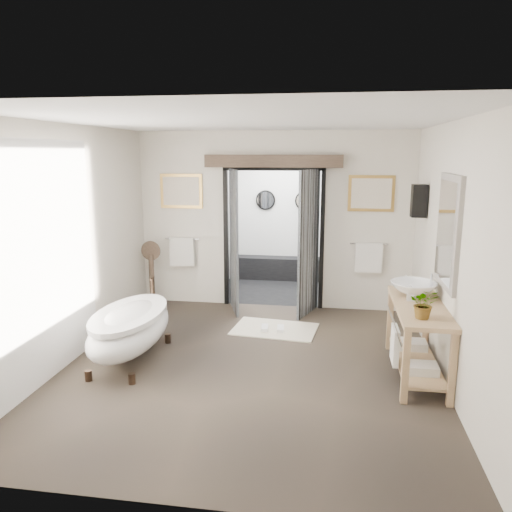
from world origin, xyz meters
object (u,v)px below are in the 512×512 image
clawfoot_tub (130,328)px  rug (275,329)px  vanity (416,333)px  basin (414,289)px

clawfoot_tub → rug: bearing=39.6°
vanity → rug: size_ratio=1.33×
vanity → rug: (-1.78, 1.24, -0.50)m
clawfoot_tub → basin: 3.49m
rug → basin: size_ratio=2.19×
vanity → clawfoot_tub: bearing=-178.0°
vanity → basin: 0.54m
clawfoot_tub → rug: 2.18m
vanity → basin: (-0.01, 0.31, 0.44)m
rug → vanity: bearing=-34.9°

